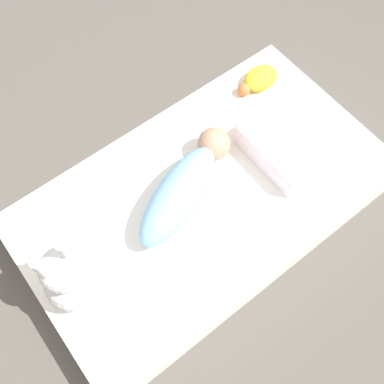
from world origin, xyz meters
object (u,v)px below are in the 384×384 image
at_px(turtle_plush, 259,79).
at_px(pillow, 294,140).
at_px(swaddled_baby, 184,187).
at_px(bunny_plush, 70,278).

bearing_deg(turtle_plush, pillow, 71.60).
xyz_separation_m(swaddled_baby, turtle_plush, (-0.55, -0.22, -0.04)).
relative_size(bunny_plush, turtle_plush, 1.93).
xyz_separation_m(pillow, bunny_plush, (0.92, -0.02, 0.08)).
bearing_deg(pillow, bunny_plush, -1.36).
distance_m(bunny_plush, turtle_plush, 1.07).
height_order(pillow, turtle_plush, pillow).
relative_size(swaddled_baby, turtle_plush, 2.71).
xyz_separation_m(pillow, turtle_plush, (-0.10, -0.30, -0.02)).
distance_m(pillow, turtle_plush, 0.32).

